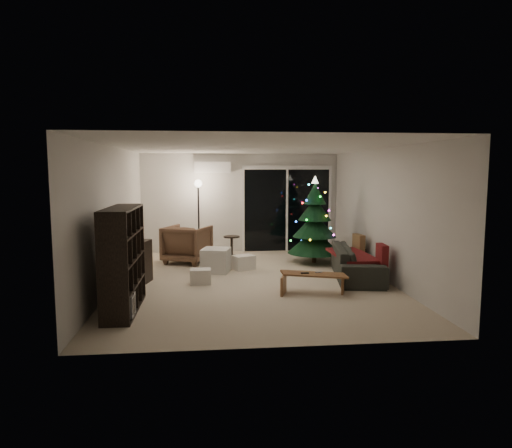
% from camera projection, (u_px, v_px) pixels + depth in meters
% --- Properties ---
extents(room, '(6.50, 7.51, 2.60)m').
position_uv_depth(room, '(267.00, 219.00, 9.98)').
color(room, beige).
rests_on(room, ground).
extents(bookshelf, '(0.70, 1.59, 1.54)m').
position_uv_depth(bookshelf, '(110.00, 260.00, 6.68)').
color(bookshelf, black).
rests_on(bookshelf, floor).
extents(media_cabinet, '(0.75, 1.33, 0.79)m').
position_uv_depth(media_cabinet, '(127.00, 266.00, 8.06)').
color(media_cabinet, black).
rests_on(media_cabinet, floor).
extents(stereo, '(0.40, 0.47, 0.17)m').
position_uv_depth(stereo, '(126.00, 239.00, 8.00)').
color(stereo, black).
rests_on(stereo, media_cabinet).
extents(armchair, '(1.20, 1.21, 0.85)m').
position_uv_depth(armchair, '(187.00, 244.00, 10.30)').
color(armchair, brown).
rests_on(armchair, floor).
extents(ottoman, '(0.65, 0.65, 0.48)m').
position_uv_depth(ottoman, '(216.00, 260.00, 9.36)').
color(ottoman, beige).
rests_on(ottoman, floor).
extents(cardboard_box_a, '(0.39, 0.30, 0.27)m').
position_uv_depth(cardboard_box_a, '(201.00, 276.00, 8.39)').
color(cardboard_box_a, white).
rests_on(cardboard_box_a, floor).
extents(cardboard_box_b, '(0.52, 0.46, 0.30)m').
position_uv_depth(cardboard_box_b, '(244.00, 262.00, 9.61)').
color(cardboard_box_b, white).
rests_on(cardboard_box_b, floor).
extents(side_table, '(0.51, 0.51, 0.49)m').
position_uv_depth(side_table, '(232.00, 246.00, 11.07)').
color(side_table, black).
rests_on(side_table, floor).
extents(floor_lamp, '(0.29, 0.29, 1.80)m').
position_uv_depth(floor_lamp, '(199.00, 219.00, 11.01)').
color(floor_lamp, black).
rests_on(floor_lamp, floor).
extents(sofa, '(1.17, 2.20, 0.61)m').
position_uv_depth(sofa, '(357.00, 262.00, 8.86)').
color(sofa, '#2A2C26').
rests_on(sofa, floor).
extents(sofa_throw, '(0.65, 1.51, 0.05)m').
position_uv_depth(sofa_throw, '(352.00, 255.00, 8.83)').
color(sofa_throw, '#540F1A').
rests_on(sofa_throw, sofa).
extents(cushion_a, '(0.15, 0.41, 0.40)m').
position_uv_depth(cushion_a, '(359.00, 244.00, 9.50)').
color(cushion_a, brown).
rests_on(cushion_a, sofa).
extents(cushion_b, '(0.15, 0.41, 0.40)m').
position_uv_depth(cushion_b, '(382.00, 255.00, 8.21)').
color(cushion_b, '#540F1A').
rests_on(cushion_b, sofa).
extents(coffee_table, '(1.15, 0.72, 0.34)m').
position_uv_depth(coffee_table, '(313.00, 283.00, 7.72)').
color(coffee_table, brown).
rests_on(coffee_table, floor).
extents(remote_a, '(0.14, 0.04, 0.02)m').
position_uv_depth(remote_a, '(305.00, 273.00, 7.69)').
color(remote_a, black).
rests_on(remote_a, coffee_table).
extents(remote_b, '(0.13, 0.08, 0.02)m').
position_uv_depth(remote_b, '(319.00, 272.00, 7.76)').
color(remote_b, slate).
rests_on(remote_b, coffee_table).
extents(christmas_tree, '(1.58, 1.58, 1.95)m').
position_uv_depth(christmas_tree, '(315.00, 220.00, 10.22)').
color(christmas_tree, black).
rests_on(christmas_tree, floor).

